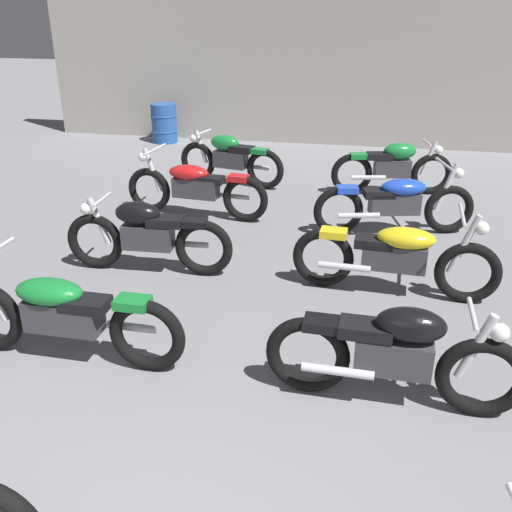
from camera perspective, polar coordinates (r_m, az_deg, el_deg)
The scene contains 10 objects.
back_wall at distance 12.76m, azimuth 7.43°, elevation 19.15°, with size 12.68×0.24×3.60m, color #9E998E.
motorcycle_left_row_1 at distance 5.11m, azimuth -19.03°, elevation -5.52°, with size 2.17×0.68×0.97m.
motorcycle_left_row_2 at distance 6.56m, azimuth -10.96°, elevation 2.14°, with size 1.97×0.48×0.88m.
motorcycle_left_row_3 at distance 8.25m, azimuth -6.19°, elevation 6.99°, with size 2.17×0.68×0.97m.
motorcycle_left_row_4 at distance 9.79m, azimuth -2.64°, elevation 9.88°, with size 1.94×0.63×0.88m.
motorcycle_right_row_1 at distance 4.44m, azimuth 13.86°, elevation -9.47°, with size 1.97×0.48×0.88m.
motorcycle_right_row_2 at distance 6.10m, azimuth 13.94°, elevation 0.07°, with size 2.17×0.68×0.97m.
motorcycle_right_row_3 at distance 7.77m, azimuth 13.94°, elevation 5.32°, with size 2.13×0.83×0.97m.
motorcycle_right_row_4 at distance 9.50m, azimuth 13.68°, elevation 8.77°, with size 1.95×0.63×0.88m.
oil_drum at distance 13.14m, azimuth -9.27°, elevation 13.12°, with size 0.59×0.59×0.85m.
Camera 1 is at (1.06, -0.83, 2.86)m, focal length 39.56 mm.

